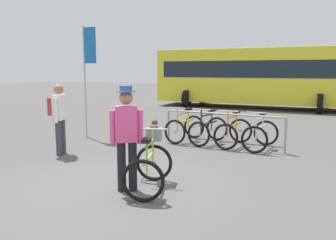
% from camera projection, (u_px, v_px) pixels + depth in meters
% --- Properties ---
extents(ground_plane, '(80.00, 80.00, 0.00)m').
position_uv_depth(ground_plane, '(121.00, 186.00, 5.90)').
color(ground_plane, '#514F4C').
extents(bike_rack_rail, '(3.21, 0.15, 0.88)m').
position_uv_depth(bike_rack_rail, '(222.00, 121.00, 8.87)').
color(bike_rack_rail, '#99999E').
rests_on(bike_rack_rail, ground).
extents(racked_bike_yellow, '(0.78, 1.18, 0.97)m').
position_uv_depth(racked_bike_yellow, '(185.00, 128.00, 9.62)').
color(racked_bike_yellow, black).
rests_on(racked_bike_yellow, ground).
extents(racked_bike_black, '(0.80, 1.19, 0.98)m').
position_uv_depth(racked_bike_black, '(208.00, 130.00, 9.28)').
color(racked_bike_black, black).
rests_on(racked_bike_black, ground).
extents(racked_bike_orange, '(0.75, 1.15, 0.97)m').
position_uv_depth(racked_bike_orange, '(233.00, 132.00, 8.95)').
color(racked_bike_orange, black).
rests_on(racked_bike_orange, ground).
extents(racked_bike_white, '(0.72, 1.15, 0.98)m').
position_uv_depth(racked_bike_white, '(260.00, 135.00, 8.61)').
color(racked_bike_white, black).
rests_on(racked_bike_white, ground).
extents(featured_bicycle, '(1.00, 1.26, 1.09)m').
position_uv_depth(featured_bicycle, '(150.00, 160.00, 5.74)').
color(featured_bicycle, black).
rests_on(featured_bicycle, ground).
extents(person_with_featured_bike, '(0.45, 0.37, 1.72)m').
position_uv_depth(person_with_featured_bike, '(127.00, 134.00, 5.55)').
color(person_with_featured_bike, black).
rests_on(person_with_featured_bike, ground).
extents(pedestrian_with_backpack, '(0.40, 0.51, 1.64)m').
position_uv_depth(pedestrian_with_backpack, '(59.00, 115.00, 8.00)').
color(pedestrian_with_backpack, '#383842').
rests_on(pedestrian_with_backpack, ground).
extents(bus_distant, '(10.10, 3.69, 3.08)m').
position_uv_depth(bus_distant, '(254.00, 74.00, 17.93)').
color(bus_distant, yellow).
rests_on(bus_distant, ground).
extents(banner_flag, '(0.45, 0.05, 3.20)m').
position_uv_depth(banner_flag, '(88.00, 61.00, 9.82)').
color(banner_flag, '#B2B2B7').
rests_on(banner_flag, ground).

